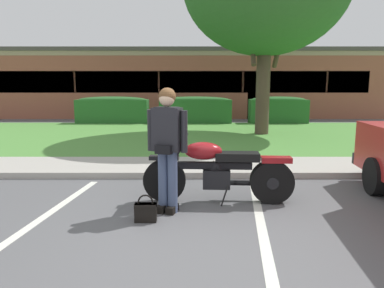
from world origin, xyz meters
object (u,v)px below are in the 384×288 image
at_px(rider_person, 166,141).
at_px(handbag, 144,211).
at_px(motorcycle, 222,170).
at_px(brick_building, 163,84).
at_px(hedge_center_left, 194,110).
at_px(hedge_center_right, 276,110).
at_px(hedge_left, 111,110).

bearing_deg(rider_person, handbag, -125.18).
height_order(motorcycle, brick_building, brick_building).
relative_size(hedge_center_left, brick_building, 0.13).
xyz_separation_m(rider_person, handbag, (-0.26, -0.37, -0.85)).
bearing_deg(brick_building, hedge_center_right, -49.37).
bearing_deg(hedge_center_right, rider_person, -110.43).
height_order(motorcycle, hedge_center_right, motorcycle).
bearing_deg(hedge_left, hedge_center_right, 0.00).
xyz_separation_m(rider_person, hedge_left, (-3.25, 11.33, -0.34)).
relative_size(handbag, hedge_center_left, 0.11).
relative_size(rider_person, brick_building, 0.07).
height_order(motorcycle, hedge_left, motorcycle).
relative_size(hedge_left, brick_building, 0.12).
xyz_separation_m(handbag, brick_building, (-1.10, 18.20, 1.69)).
bearing_deg(hedge_center_right, brick_building, 130.63).
height_order(hedge_left, brick_building, brick_building).
distance_m(hedge_left, brick_building, 6.88).
bearing_deg(hedge_left, brick_building, 73.85).
bearing_deg(hedge_center_left, hedge_left, 180.00).
relative_size(motorcycle, rider_person, 1.32).
bearing_deg(rider_person, hedge_left, 106.00).
xyz_separation_m(motorcycle, handbag, (-1.06, -0.78, -0.34)).
bearing_deg(handbag, rider_person, 54.82).
relative_size(motorcycle, handbag, 6.23).
xyz_separation_m(handbag, hedge_center_right, (4.48, 11.70, 0.51)).
bearing_deg(rider_person, hedge_center_left, 87.55).
relative_size(motorcycle, hedge_center_left, 0.70).
height_order(handbag, hedge_left, hedge_left).
relative_size(motorcycle, hedge_center_right, 0.87).
height_order(motorcycle, rider_person, rider_person).
bearing_deg(brick_building, hedge_left, -106.15).
xyz_separation_m(rider_person, hedge_center_left, (0.49, 11.33, -0.34)).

